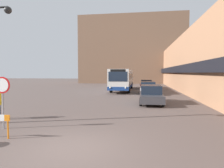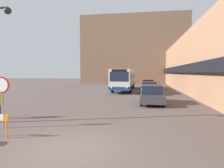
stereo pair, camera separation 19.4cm
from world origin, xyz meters
name	(u,v)px [view 1 (the left image)]	position (x,y,z in m)	size (l,w,h in m)	color
ground_plane	(70,149)	(0.00, 0.00, 0.00)	(160.00, 160.00, 0.00)	brown
building_row_right	(194,65)	(9.97, 24.00, 3.75)	(5.50, 60.00, 7.51)	#996B4C
building_backdrop_far	(132,50)	(0.00, 45.07, 8.30)	(26.00, 8.00, 16.60)	brown
city_bus	(123,79)	(-0.32, 22.90, 1.68)	(2.58, 12.31, 3.03)	silver
parked_car_front	(151,94)	(3.20, 10.67, 0.76)	(1.90, 4.67, 1.54)	#38383D
parked_car_middle	(148,88)	(3.20, 18.38, 0.74)	(1.94, 4.62, 1.49)	#B7B7BC
parked_car_back	(146,84)	(3.20, 26.24, 0.72)	(1.91, 4.43, 1.45)	maroon
stop_sign	(2,91)	(-3.91, 1.91, 1.74)	(0.76, 0.08, 2.40)	gray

